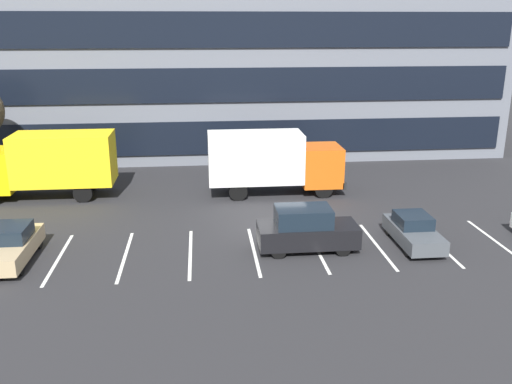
% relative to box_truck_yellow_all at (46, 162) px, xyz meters
% --- Properties ---
extents(ground_plane, '(120.00, 120.00, 0.00)m').
position_rel_box_truck_yellow_all_xyz_m(ground_plane, '(12.36, -6.14, -2.08)').
color(ground_plane, '#262628').
extents(office_building, '(37.48, 10.82, 18.00)m').
position_rel_box_truck_yellow_all_xyz_m(office_building, '(12.36, 11.81, 6.92)').
color(office_building, slate).
rests_on(office_building, ground_plane).
extents(lot_markings, '(19.74, 5.40, 0.01)m').
position_rel_box_truck_yellow_all_xyz_m(lot_markings, '(12.36, -8.95, -2.07)').
color(lot_markings, silver).
rests_on(lot_markings, ground_plane).
extents(box_truck_yellow_all, '(7.97, 2.64, 3.69)m').
position_rel_box_truck_yellow_all_xyz_m(box_truck_yellow_all, '(0.00, 0.00, 0.00)').
color(box_truck_yellow_all, yellow).
rests_on(box_truck_yellow_all, ground_plane).
extents(box_truck_orange, '(7.82, 2.59, 3.63)m').
position_rel_box_truck_yellow_all_xyz_m(box_truck_orange, '(12.84, -0.59, -0.04)').
color(box_truck_orange, '#D85914').
rests_on(box_truck_orange, ground_plane).
extents(suv_black, '(4.37, 1.85, 1.98)m').
position_rel_box_truck_yellow_all_xyz_m(suv_black, '(13.26, -9.05, -1.12)').
color(suv_black, black).
rests_on(suv_black, ground_plane).
extents(sedan_tan, '(1.78, 4.25, 1.52)m').
position_rel_box_truck_yellow_all_xyz_m(sedan_tan, '(0.66, -9.02, -1.36)').
color(sedan_tan, tan).
rests_on(sedan_tan, ground_plane).
extents(sedan_charcoal, '(1.63, 3.90, 1.40)m').
position_rel_box_truck_yellow_all_xyz_m(sedan_charcoal, '(18.18, -8.94, -1.42)').
color(sedan_charcoal, '#474C51').
rests_on(sedan_charcoal, ground_plane).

